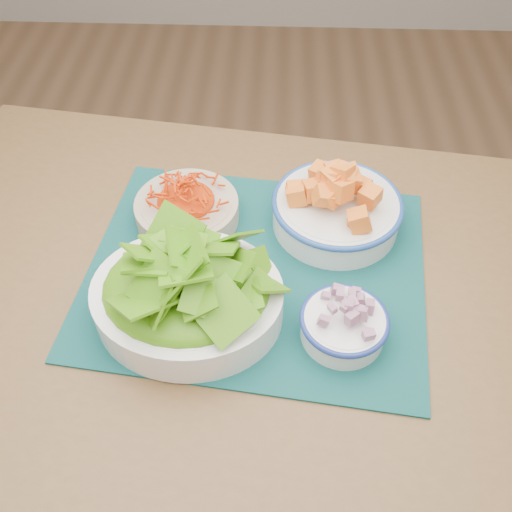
{
  "coord_description": "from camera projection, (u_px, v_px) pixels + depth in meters",
  "views": [
    {
      "loc": [
        0.15,
        -0.9,
        1.43
      ],
      "look_at": [
        0.13,
        -0.32,
        0.78
      ],
      "focal_mm": 40.0,
      "sensor_mm": 36.0,
      "label": 1
    }
  ],
  "objects": [
    {
      "name": "ground",
      "position": [
        216.0,
        351.0,
        1.67
      ],
      "size": [
        4.0,
        4.0,
        0.0
      ],
      "primitive_type": "plane",
      "color": "#9E714C",
      "rests_on": "ground"
    },
    {
      "name": "table",
      "position": [
        236.0,
        320.0,
        0.95
      ],
      "size": [
        1.24,
        0.92,
        0.75
      ],
      "rotation": [
        0.0,
        0.0,
        -0.14
      ],
      "color": "brown",
      "rests_on": "ground"
    },
    {
      "name": "placemat",
      "position": [
        256.0,
        270.0,
        0.89
      ],
      "size": [
        0.56,
        0.48,
        0.0
      ],
      "primitive_type": "cube",
      "rotation": [
        0.0,
        0.0,
        -0.12
      ],
      "color": "#072D2E",
      "rests_on": "table"
    },
    {
      "name": "lettuce_bowl",
      "position": [
        186.0,
        287.0,
        0.78
      ],
      "size": [
        0.28,
        0.25,
        0.13
      ],
      "rotation": [
        0.0,
        0.0,
        -0.06
      ],
      "color": "white",
      "rests_on": "placemat"
    },
    {
      "name": "carrot_bowl",
      "position": [
        187.0,
        206.0,
        0.94
      ],
      "size": [
        0.21,
        0.21,
        0.06
      ],
      "rotation": [
        0.0,
        0.0,
        -0.29
      ],
      "color": "tan",
      "rests_on": "placemat"
    },
    {
      "name": "squash_bowl",
      "position": [
        337.0,
        204.0,
        0.92
      ],
      "size": [
        0.23,
        0.23,
        0.1
      ],
      "rotation": [
        0.0,
        0.0,
        -0.09
      ],
      "color": "silver",
      "rests_on": "placemat"
    },
    {
      "name": "onion_bowl",
      "position": [
        344.0,
        322.0,
        0.78
      ],
      "size": [
        0.12,
        0.12,
        0.06
      ],
      "rotation": [
        0.0,
        0.0,
        -0.01
      ],
      "color": "white",
      "rests_on": "placemat"
    }
  ]
}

